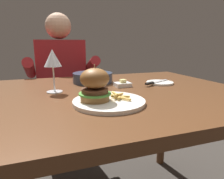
{
  "coord_description": "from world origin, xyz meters",
  "views": [
    {
      "loc": [
        -0.22,
        -0.84,
        0.95
      ],
      "look_at": [
        0.02,
        -0.15,
        0.78
      ],
      "focal_mm": 32.0,
      "sensor_mm": 36.0,
      "label": 1
    }
  ],
  "objects_px": {
    "wine_glass": "(53,60)",
    "bread_plate": "(160,83)",
    "soup_bowl": "(93,77)",
    "main_plate": "(110,102)",
    "table_knife": "(155,82)",
    "diner_person": "(62,94)",
    "butter_dish": "(123,84)",
    "burger_sandwich": "(95,85)"
  },
  "relations": [
    {
      "from": "wine_glass",
      "to": "bread_plate",
      "type": "distance_m",
      "value": 0.57
    },
    {
      "from": "soup_bowl",
      "to": "bread_plate",
      "type": "bearing_deg",
      "value": -24.67
    },
    {
      "from": "main_plate",
      "to": "table_knife",
      "type": "relative_size",
      "value": 1.46
    },
    {
      "from": "bread_plate",
      "to": "diner_person",
      "type": "height_order",
      "value": "diner_person"
    },
    {
      "from": "bread_plate",
      "to": "butter_dish",
      "type": "distance_m",
      "value": 0.22
    },
    {
      "from": "butter_dish",
      "to": "bread_plate",
      "type": "bearing_deg",
      "value": 0.92
    },
    {
      "from": "wine_glass",
      "to": "butter_dish",
      "type": "bearing_deg",
      "value": 1.92
    },
    {
      "from": "main_plate",
      "to": "wine_glass",
      "type": "distance_m",
      "value": 0.33
    },
    {
      "from": "main_plate",
      "to": "butter_dish",
      "type": "xyz_separation_m",
      "value": [
        0.16,
        0.26,
        0.0
      ]
    },
    {
      "from": "bread_plate",
      "to": "burger_sandwich",
      "type": "bearing_deg",
      "value": -149.56
    },
    {
      "from": "wine_glass",
      "to": "diner_person",
      "type": "xyz_separation_m",
      "value": [
        0.09,
        0.69,
        -0.32
      ]
    },
    {
      "from": "wine_glass",
      "to": "bread_plate",
      "type": "relative_size",
      "value": 1.3
    },
    {
      "from": "bread_plate",
      "to": "butter_dish",
      "type": "height_order",
      "value": "butter_dish"
    },
    {
      "from": "table_knife",
      "to": "soup_bowl",
      "type": "relative_size",
      "value": 0.82
    },
    {
      "from": "table_knife",
      "to": "burger_sandwich",
      "type": "bearing_deg",
      "value": -149.0
    },
    {
      "from": "main_plate",
      "to": "soup_bowl",
      "type": "xyz_separation_m",
      "value": [
        0.04,
        0.42,
        0.02
      ]
    },
    {
      "from": "bread_plate",
      "to": "table_knife",
      "type": "distance_m",
      "value": 0.05
    },
    {
      "from": "burger_sandwich",
      "to": "bread_plate",
      "type": "bearing_deg",
      "value": 30.44
    },
    {
      "from": "main_plate",
      "to": "table_knife",
      "type": "height_order",
      "value": "table_knife"
    },
    {
      "from": "table_knife",
      "to": "diner_person",
      "type": "height_order",
      "value": "diner_person"
    },
    {
      "from": "wine_glass",
      "to": "bread_plate",
      "type": "height_order",
      "value": "wine_glass"
    },
    {
      "from": "bread_plate",
      "to": "butter_dish",
      "type": "relative_size",
      "value": 1.83
    },
    {
      "from": "table_knife",
      "to": "soup_bowl",
      "type": "height_order",
      "value": "soup_bowl"
    },
    {
      "from": "bread_plate",
      "to": "soup_bowl",
      "type": "relative_size",
      "value": 0.66
    },
    {
      "from": "wine_glass",
      "to": "burger_sandwich",
      "type": "bearing_deg",
      "value": -62.33
    },
    {
      "from": "main_plate",
      "to": "table_knife",
      "type": "bearing_deg",
      "value": 35.72
    },
    {
      "from": "burger_sandwich",
      "to": "butter_dish",
      "type": "distance_m",
      "value": 0.33
    },
    {
      "from": "main_plate",
      "to": "burger_sandwich",
      "type": "bearing_deg",
      "value": 170.96
    },
    {
      "from": "wine_glass",
      "to": "diner_person",
      "type": "height_order",
      "value": "diner_person"
    },
    {
      "from": "bread_plate",
      "to": "diner_person",
      "type": "distance_m",
      "value": 0.83
    },
    {
      "from": "diner_person",
      "to": "burger_sandwich",
      "type": "bearing_deg",
      "value": -87.97
    },
    {
      "from": "main_plate",
      "to": "burger_sandwich",
      "type": "height_order",
      "value": "burger_sandwich"
    },
    {
      "from": "main_plate",
      "to": "bread_plate",
      "type": "bearing_deg",
      "value": 34.61
    },
    {
      "from": "butter_dish",
      "to": "soup_bowl",
      "type": "distance_m",
      "value": 0.2
    },
    {
      "from": "bread_plate",
      "to": "table_knife",
      "type": "xyz_separation_m",
      "value": [
        -0.04,
        -0.02,
        0.01
      ]
    },
    {
      "from": "bread_plate",
      "to": "wine_glass",
      "type": "bearing_deg",
      "value": -178.48
    },
    {
      "from": "bread_plate",
      "to": "soup_bowl",
      "type": "xyz_separation_m",
      "value": [
        -0.34,
        0.15,
        0.02
      ]
    },
    {
      "from": "soup_bowl",
      "to": "diner_person",
      "type": "height_order",
      "value": "diner_person"
    },
    {
      "from": "butter_dish",
      "to": "diner_person",
      "type": "xyz_separation_m",
      "value": [
        -0.24,
        0.67,
        -0.19
      ]
    },
    {
      "from": "main_plate",
      "to": "burger_sandwich",
      "type": "relative_size",
      "value": 2.02
    },
    {
      "from": "burger_sandwich",
      "to": "wine_glass",
      "type": "xyz_separation_m",
      "value": [
        -0.12,
        0.24,
        0.07
      ]
    },
    {
      "from": "main_plate",
      "to": "diner_person",
      "type": "height_order",
      "value": "diner_person"
    }
  ]
}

